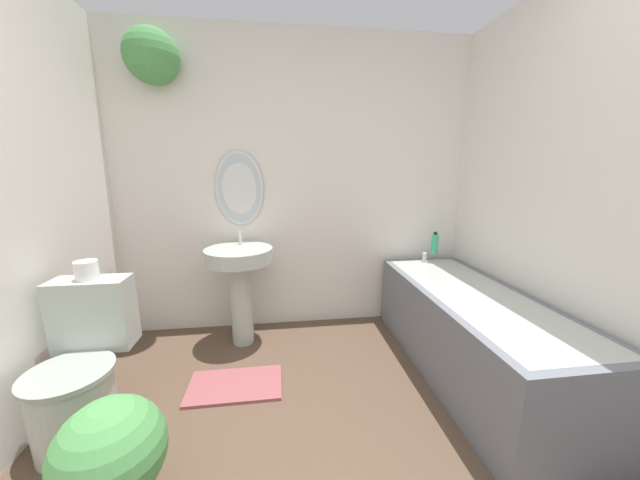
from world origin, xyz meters
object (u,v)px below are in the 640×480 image
(toilet, at_px, (82,374))
(toilet_paper_roll, at_px, (87,270))
(potted_plant, at_px, (112,456))
(pedestal_sink, at_px, (240,275))
(shampoo_bottle, at_px, (435,243))
(bathtub, at_px, (471,331))

(toilet, xyz_separation_m, toilet_paper_roll, (0.00, 0.18, 0.49))
(toilet, distance_m, potted_plant, 0.60)
(pedestal_sink, xyz_separation_m, shampoo_bottle, (1.62, 0.13, 0.17))
(potted_plant, bearing_deg, pedestal_sink, 74.39)
(toilet, xyz_separation_m, pedestal_sink, (0.71, 0.79, 0.23))
(pedestal_sink, distance_m, toilet_paper_roll, 0.98)
(bathtub, height_order, toilet_paper_roll, toilet_paper_roll)
(shampoo_bottle, xyz_separation_m, potted_plant, (-1.97, -1.40, -0.45))
(toilet, bearing_deg, bathtub, 5.15)
(pedestal_sink, distance_m, potted_plant, 1.35)
(bathtub, height_order, potted_plant, bathtub)
(toilet, height_order, pedestal_sink, pedestal_sink)
(toilet_paper_roll, bearing_deg, toilet, -90.00)
(toilet, relative_size, potted_plant, 1.55)
(shampoo_bottle, bearing_deg, toilet_paper_roll, -162.31)
(pedestal_sink, bearing_deg, potted_plant, -105.61)
(pedestal_sink, bearing_deg, toilet_paper_roll, -139.11)
(potted_plant, xyz_separation_m, toilet_paper_roll, (-0.36, 0.66, 0.54))
(bathtub, relative_size, potted_plant, 3.36)
(potted_plant, relative_size, toilet_paper_roll, 4.51)
(bathtub, bearing_deg, toilet_paper_roll, -179.39)
(shampoo_bottle, relative_size, potted_plant, 0.37)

